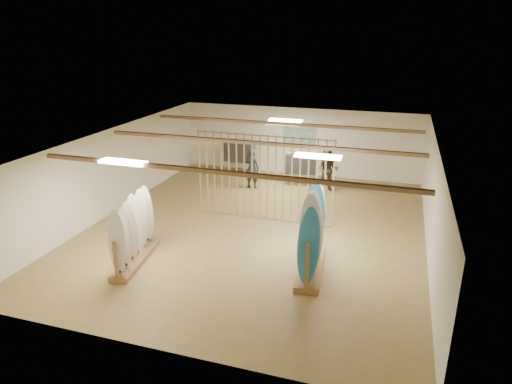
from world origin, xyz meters
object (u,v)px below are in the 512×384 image
(shopper_a, at_px, (252,165))
(shopper_b, at_px, (328,167))
(rack_right, at_px, (312,245))
(clothing_rack_a, at_px, (239,152))
(clothing_rack_b, at_px, (301,164))
(rack_left, at_px, (134,240))

(shopper_a, height_order, shopper_b, shopper_b)
(rack_right, xyz_separation_m, shopper_a, (-3.45, 5.75, 0.16))
(clothing_rack_a, xyz_separation_m, clothing_rack_b, (2.81, -0.74, -0.07))
(clothing_rack_a, xyz_separation_m, shopper_b, (3.91, -1.03, -0.00))
(rack_left, bearing_deg, clothing_rack_b, 60.63)
(rack_right, xyz_separation_m, clothing_rack_a, (-4.52, 7.29, 0.21))
(rack_left, bearing_deg, rack_right, 2.63)
(rack_right, xyz_separation_m, clothing_rack_b, (-1.72, 6.56, 0.15))
(rack_left, xyz_separation_m, clothing_rack_a, (0.01, 8.20, 0.33))
(rack_left, height_order, shopper_a, rack_left)
(rack_left, relative_size, clothing_rack_b, 1.69)
(shopper_a, bearing_deg, rack_left, 88.82)
(rack_right, relative_size, clothing_rack_b, 1.71)
(clothing_rack_b, bearing_deg, rack_left, -121.55)
(clothing_rack_b, bearing_deg, shopper_b, -25.78)
(rack_right, height_order, shopper_a, rack_right)
(rack_right, distance_m, shopper_b, 6.29)
(rack_right, relative_size, shopper_a, 1.29)
(clothing_rack_b, bearing_deg, shopper_a, -165.87)
(rack_left, height_order, shopper_b, shopper_b)
(clothing_rack_a, bearing_deg, rack_left, -89.13)
(shopper_a, distance_m, shopper_b, 2.89)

